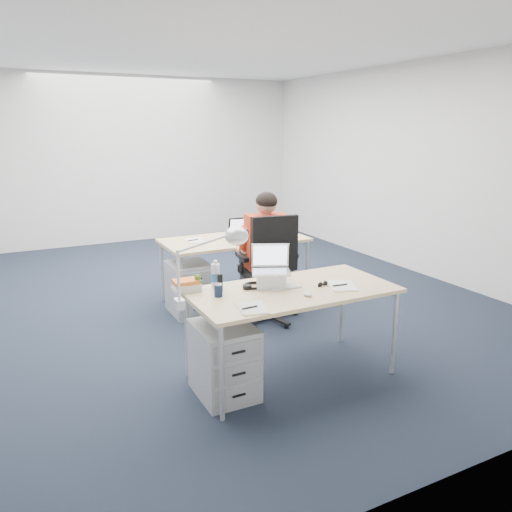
% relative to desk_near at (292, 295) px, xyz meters
% --- Properties ---
extents(floor, '(7.00, 7.00, 0.00)m').
position_rel_desk_near_xyz_m(floor, '(0.08, 2.03, -0.68)').
color(floor, black).
rests_on(floor, ground).
extents(room, '(6.02, 7.02, 2.80)m').
position_rel_desk_near_xyz_m(room, '(0.08, 2.03, 1.03)').
color(room, beige).
rests_on(room, ground).
extents(desk_near, '(1.60, 0.80, 0.73)m').
position_rel_desk_near_xyz_m(desk_near, '(0.00, 0.00, 0.00)').
color(desk_near, '#D6B57B').
rests_on(desk_near, ground).
extents(desk_far, '(1.60, 0.80, 0.73)m').
position_rel_desk_near_xyz_m(desk_far, '(0.34, 1.85, 0.00)').
color(desk_far, '#D6B57B').
rests_on(desk_far, ground).
extents(office_chair, '(0.81, 0.81, 1.13)m').
position_rel_desk_near_xyz_m(office_chair, '(0.40, 1.14, -0.36)').
color(office_chair, black).
rests_on(office_chair, ground).
extents(seated_person, '(0.44, 0.74, 1.32)m').
position_rel_desk_near_xyz_m(seated_person, '(0.42, 1.32, -0.02)').
color(seated_person, '#A62F17').
rests_on(seated_person, ground).
extents(drawer_pedestal_near, '(0.40, 0.50, 0.55)m').
position_rel_desk_near_xyz_m(drawer_pedestal_near, '(-0.60, -0.04, -0.41)').
color(drawer_pedestal_near, '#AEB1B3').
rests_on(drawer_pedestal_near, ground).
extents(drawer_pedestal_far, '(0.40, 0.50, 0.55)m').
position_rel_desk_near_xyz_m(drawer_pedestal_far, '(-0.26, 1.71, -0.41)').
color(drawer_pedestal_far, '#AEB1B3').
rests_on(drawer_pedestal_far, ground).
extents(silver_laptop, '(0.37, 0.34, 0.32)m').
position_rel_desk_near_xyz_m(silver_laptop, '(-0.12, 0.13, 0.20)').
color(silver_laptop, silver).
rests_on(silver_laptop, desk_near).
extents(wireless_keyboard, '(0.26, 0.11, 0.01)m').
position_rel_desk_near_xyz_m(wireless_keyboard, '(-0.04, 0.05, 0.05)').
color(wireless_keyboard, white).
rests_on(wireless_keyboard, desk_near).
extents(computer_mouse, '(0.07, 0.09, 0.03)m').
position_rel_desk_near_xyz_m(computer_mouse, '(0.01, -0.20, 0.06)').
color(computer_mouse, white).
rests_on(computer_mouse, desk_near).
extents(headphones, '(0.26, 0.23, 0.04)m').
position_rel_desk_near_xyz_m(headphones, '(-0.24, 0.18, 0.06)').
color(headphones, black).
rests_on(headphones, desk_near).
extents(can_koozie, '(0.06, 0.06, 0.10)m').
position_rel_desk_near_xyz_m(can_koozie, '(-0.58, 0.09, 0.10)').
color(can_koozie, '#152241').
rests_on(can_koozie, desk_near).
extents(water_bottle, '(0.09, 0.09, 0.22)m').
position_rel_desk_near_xyz_m(water_bottle, '(-0.52, 0.29, 0.16)').
color(water_bottle, silver).
rests_on(water_bottle, desk_near).
extents(bear_figurine, '(0.08, 0.07, 0.13)m').
position_rel_desk_near_xyz_m(bear_figurine, '(-0.67, 0.29, 0.11)').
color(bear_figurine, '#35681B').
rests_on(bear_figurine, desk_near).
extents(book_stack, '(0.21, 0.16, 0.09)m').
position_rel_desk_near_xyz_m(book_stack, '(-0.75, 0.32, 0.09)').
color(book_stack, silver).
rests_on(book_stack, desk_near).
extents(cordless_phone, '(0.04, 0.03, 0.14)m').
position_rel_desk_near_xyz_m(cordless_phone, '(-0.53, 0.19, 0.12)').
color(cordless_phone, black).
rests_on(cordless_phone, desk_near).
extents(papers_left, '(0.24, 0.29, 0.01)m').
position_rel_desk_near_xyz_m(papers_left, '(-0.48, -0.25, 0.05)').
color(papers_left, '#EFD78A').
rests_on(papers_left, desk_near).
extents(papers_right, '(0.29, 0.33, 0.01)m').
position_rel_desk_near_xyz_m(papers_right, '(0.38, -0.12, 0.05)').
color(papers_right, '#EFD78A').
rests_on(papers_right, desk_near).
extents(sunglasses, '(0.11, 0.07, 0.02)m').
position_rel_desk_near_xyz_m(sunglasses, '(0.25, -0.04, 0.06)').
color(sunglasses, black).
rests_on(sunglasses, desk_near).
extents(desk_lamp, '(0.53, 0.34, 0.56)m').
position_rel_desk_near_xyz_m(desk_lamp, '(-0.75, -0.02, 0.33)').
color(desk_lamp, silver).
rests_on(desk_lamp, desk_near).
extents(dark_laptop, '(0.40, 0.39, 0.27)m').
position_rel_desk_near_xyz_m(dark_laptop, '(0.42, 1.63, 0.18)').
color(dark_laptop, black).
rests_on(dark_laptop, desk_far).
extents(far_cup, '(0.10, 0.10, 0.11)m').
position_rel_desk_near_xyz_m(far_cup, '(0.81, 1.96, 0.10)').
color(far_cup, white).
rests_on(far_cup, desk_far).
extents(far_papers, '(0.22, 0.29, 0.01)m').
position_rel_desk_near_xyz_m(far_papers, '(-0.10, 1.93, 0.05)').
color(far_papers, white).
rests_on(far_papers, desk_far).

